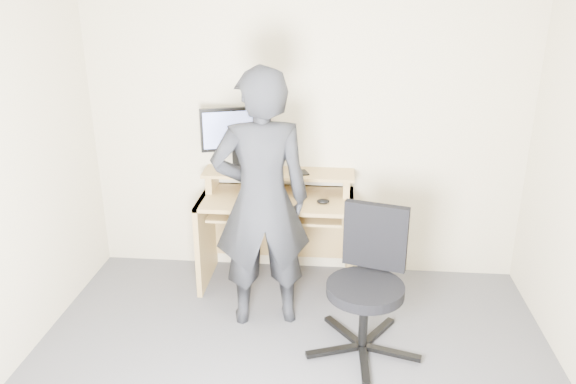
% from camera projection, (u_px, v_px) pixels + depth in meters
% --- Properties ---
extents(back_wall, '(3.50, 0.02, 2.50)m').
position_uv_depth(back_wall, '(305.00, 126.00, 4.46)').
color(back_wall, beige).
rests_on(back_wall, ground).
extents(desk, '(1.20, 0.60, 0.91)m').
position_uv_depth(desk, '(278.00, 217.00, 4.52)').
color(desk, tan).
rests_on(desk, ground).
extents(monitor, '(0.52, 0.21, 0.51)m').
position_uv_depth(monitor, '(235.00, 133.00, 4.40)').
color(monitor, black).
rests_on(monitor, desk).
extents(external_drive, '(0.10, 0.14, 0.20)m').
position_uv_depth(external_drive, '(259.00, 157.00, 4.48)').
color(external_drive, black).
rests_on(external_drive, desk).
extents(travel_mug, '(0.09, 0.09, 0.16)m').
position_uv_depth(travel_mug, '(277.00, 163.00, 4.40)').
color(travel_mug, silver).
rests_on(travel_mug, desk).
extents(smartphone, '(0.11, 0.15, 0.01)m').
position_uv_depth(smartphone, '(303.00, 172.00, 4.42)').
color(smartphone, black).
rests_on(smartphone, desk).
extents(charger, '(0.05, 0.05, 0.03)m').
position_uv_depth(charger, '(251.00, 173.00, 4.37)').
color(charger, black).
rests_on(charger, desk).
extents(headphones, '(0.18, 0.18, 0.06)m').
position_uv_depth(headphones, '(252.00, 167.00, 4.53)').
color(headphones, silver).
rests_on(headphones, desk).
extents(keyboard, '(0.49, 0.29, 0.03)m').
position_uv_depth(keyboard, '(260.00, 211.00, 4.33)').
color(keyboard, black).
rests_on(keyboard, desk).
extents(mouse, '(0.11, 0.08, 0.04)m').
position_uv_depth(mouse, '(323.00, 201.00, 4.24)').
color(mouse, black).
rests_on(mouse, desk).
extents(office_chair, '(0.76, 0.73, 0.96)m').
position_uv_depth(office_chair, '(368.00, 277.00, 3.66)').
color(office_chair, black).
rests_on(office_chair, ground).
extents(person, '(0.75, 0.58, 1.85)m').
position_uv_depth(person, '(262.00, 201.00, 3.83)').
color(person, black).
rests_on(person, ground).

